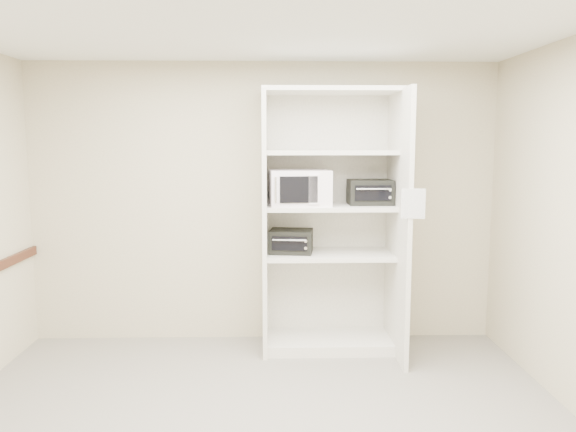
{
  "coord_description": "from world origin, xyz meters",
  "views": [
    {
      "loc": [
        0.1,
        -3.44,
        1.94
      ],
      "look_at": [
        0.22,
        1.35,
        1.31
      ],
      "focal_mm": 35.0,
      "sensor_mm": 36.0,
      "label": 1
    }
  ],
  "objects_px": {
    "shelving_unit": "(335,230)",
    "microwave": "(299,188)",
    "toaster_oven_lower": "(291,241)",
    "toaster_oven_upper": "(370,192)"
  },
  "relations": [
    {
      "from": "shelving_unit",
      "to": "microwave",
      "type": "xyz_separation_m",
      "value": [
        -0.33,
        -0.06,
        0.4
      ]
    },
    {
      "from": "microwave",
      "to": "toaster_oven_lower",
      "type": "bearing_deg",
      "value": 139.64
    },
    {
      "from": "shelving_unit",
      "to": "toaster_oven_lower",
      "type": "distance_m",
      "value": 0.42
    },
    {
      "from": "toaster_oven_upper",
      "to": "toaster_oven_lower",
      "type": "xyz_separation_m",
      "value": [
        -0.73,
        -0.0,
        -0.46
      ]
    },
    {
      "from": "microwave",
      "to": "toaster_oven_lower",
      "type": "xyz_separation_m",
      "value": [
        -0.07,
        0.05,
        -0.5
      ]
    },
    {
      "from": "toaster_oven_upper",
      "to": "toaster_oven_lower",
      "type": "bearing_deg",
      "value": 179.49
    },
    {
      "from": "microwave",
      "to": "shelving_unit",
      "type": "bearing_deg",
      "value": 5.63
    },
    {
      "from": "shelving_unit",
      "to": "microwave",
      "type": "height_order",
      "value": "shelving_unit"
    },
    {
      "from": "shelving_unit",
      "to": "toaster_oven_upper",
      "type": "bearing_deg",
      "value": -0.84
    },
    {
      "from": "microwave",
      "to": "toaster_oven_upper",
      "type": "distance_m",
      "value": 0.66
    }
  ]
}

